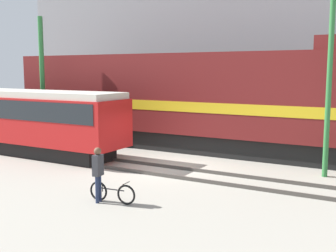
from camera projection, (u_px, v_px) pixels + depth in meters
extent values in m
plane|color=#9E998C|center=(165.00, 168.00, 18.24)|extent=(120.00, 120.00, 0.00)
cube|color=#47423D|center=(149.00, 173.00, 17.07)|extent=(60.00, 0.07, 0.14)
cube|color=#47423D|center=(166.00, 166.00, 18.30)|extent=(60.00, 0.07, 0.14)
cube|color=#47423D|center=(202.00, 152.00, 21.44)|extent=(60.00, 0.07, 0.14)
cube|color=#47423D|center=(213.00, 148.00, 22.67)|extent=(60.00, 0.07, 0.14)
cube|color=gray|center=(263.00, 38.00, 29.05)|extent=(36.78, 6.00, 12.86)
cube|color=black|center=(179.00, 139.00, 22.84)|extent=(18.60, 2.55, 1.00)
cube|color=maroon|center=(179.00, 92.00, 22.50)|extent=(20.22, 3.00, 4.07)
cube|color=gold|center=(179.00, 104.00, 22.58)|extent=(19.81, 3.04, 0.50)
cube|color=black|center=(19.00, 145.00, 21.76)|extent=(11.04, 2.00, 0.70)
cube|color=red|center=(18.00, 118.00, 21.57)|extent=(12.55, 2.50, 2.21)
cube|color=#1E2328|center=(17.00, 107.00, 21.49)|extent=(12.05, 2.54, 0.90)
cube|color=beige|center=(16.00, 93.00, 21.40)|extent=(12.30, 2.38, 0.30)
torus|color=black|center=(126.00, 195.00, 13.26)|extent=(0.65, 0.13, 0.64)
torus|color=black|center=(99.00, 191.00, 13.67)|extent=(0.65, 0.13, 0.64)
cylinder|color=black|center=(112.00, 189.00, 13.45)|extent=(0.87, 0.13, 0.04)
cylinder|color=black|center=(102.00, 187.00, 13.59)|extent=(0.03, 0.03, 0.29)
cylinder|color=#262626|center=(126.00, 183.00, 13.21)|extent=(0.07, 0.44, 0.02)
cylinder|color=#232D4C|center=(100.00, 188.00, 13.55)|extent=(0.11, 0.11, 0.88)
cylinder|color=#232D4C|center=(97.00, 190.00, 13.41)|extent=(0.11, 0.11, 0.88)
cube|color=#333338|center=(98.00, 165.00, 13.38)|extent=(0.26, 0.38, 0.68)
sphere|color=brown|center=(98.00, 151.00, 13.32)|extent=(0.24, 0.24, 0.24)
cylinder|color=#2D7238|center=(42.00, 81.00, 23.90)|extent=(0.27, 0.27, 7.20)
cylinder|color=#2D7238|center=(329.00, 75.00, 16.28)|extent=(0.21, 0.21, 8.03)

